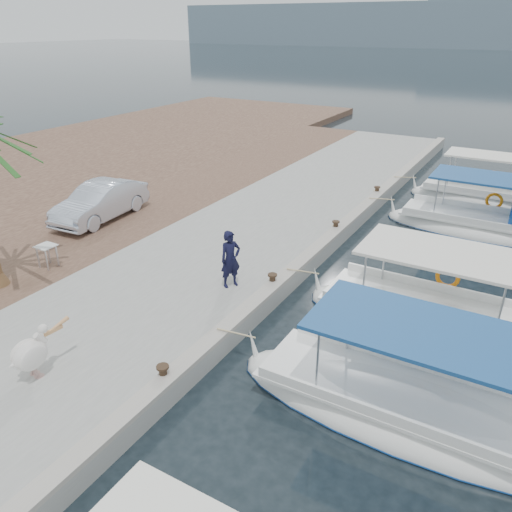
{
  "coord_description": "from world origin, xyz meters",
  "views": [
    {
      "loc": [
        5.74,
        -10.03,
        7.51
      ],
      "look_at": [
        -1.0,
        1.66,
        1.2
      ],
      "focal_mm": 35.0,
      "sensor_mm": 36.0,
      "label": 1
    }
  ],
  "objects": [
    {
      "name": "parked_car",
      "position": [
        -8.76,
        2.96,
        1.2
      ],
      "size": [
        1.84,
        4.39,
        1.41
      ],
      "primitive_type": "imported",
      "rotation": [
        0.0,
        0.0,
        0.08
      ],
      "color": "silver",
      "rests_on": "cobblestone_strip"
    },
    {
      "name": "fishing_caique_e",
      "position": [
        3.74,
        14.08,
        0.13
      ],
      "size": [
        6.3,
        2.05,
        2.83
      ],
      "color": "white",
      "rests_on": "ground"
    },
    {
      "name": "land_backing",
      "position": [
        -18.0,
        5.0,
        0.24
      ],
      "size": [
        16.0,
        60.0,
        0.48
      ],
      "primitive_type": "cube",
      "color": "brown",
      "rests_on": "ground"
    },
    {
      "name": "quay_curb",
      "position": [
        -0.22,
        5.0,
        0.56
      ],
      "size": [
        0.44,
        40.0,
        0.12
      ],
      "primitive_type": "cube",
      "color": "#A19A8E",
      "rests_on": "concrete_quay"
    },
    {
      "name": "fishing_caique_c",
      "position": [
        3.9,
        2.35,
        0.12
      ],
      "size": [
        6.62,
        2.5,
        2.83
      ],
      "color": "white",
      "rests_on": "ground"
    },
    {
      "name": "concrete_quay",
      "position": [
        -3.0,
        5.0,
        0.25
      ],
      "size": [
        6.0,
        40.0,
        0.5
      ],
      "primitive_type": "cube",
      "color": "gray",
      "rests_on": "ground"
    },
    {
      "name": "cobblestone_strip",
      "position": [
        -8.0,
        5.0,
        0.25
      ],
      "size": [
        4.0,
        40.0,
        0.5
      ],
      "primitive_type": "cube",
      "color": "brown",
      "rests_on": "ground"
    },
    {
      "name": "folding_table",
      "position": [
        -7.04,
        -1.02,
        1.02
      ],
      "size": [
        0.55,
        0.55,
        0.73
      ],
      "color": "silver",
      "rests_on": "cobblestone_strip"
    },
    {
      "name": "fisherman",
      "position": [
        -1.36,
        0.81,
        1.36
      ],
      "size": [
        0.67,
        0.75,
        1.71
      ],
      "primitive_type": "imported",
      "rotation": [
        0.0,
        0.0,
        1.05
      ],
      "color": "black",
      "rests_on": "concrete_quay"
    },
    {
      "name": "fishing_caique_d",
      "position": [
        4.32,
        10.28,
        0.19
      ],
      "size": [
        7.24,
        2.41,
        2.83
      ],
      "color": "white",
      "rests_on": "ground"
    },
    {
      "name": "ground",
      "position": [
        0.0,
        0.0,
        0.0
      ],
      "size": [
        400.0,
        400.0,
        0.0
      ],
      "primitive_type": "plane",
      "color": "black",
      "rests_on": "ground"
    },
    {
      "name": "fishing_caique_b",
      "position": [
        4.51,
        -1.48,
        0.12
      ],
      "size": [
        7.85,
        2.44,
        2.83
      ],
      "color": "white",
      "rests_on": "ground"
    },
    {
      "name": "pelican",
      "position": [
        -2.84,
        -4.81,
        1.08
      ],
      "size": [
        0.58,
        1.45,
        1.12
      ],
      "color": "tan",
      "rests_on": "concrete_quay"
    },
    {
      "name": "mooring_bollards",
      "position": [
        -0.35,
        1.5,
        0.69
      ],
      "size": [
        0.28,
        20.28,
        0.33
      ],
      "color": "black",
      "rests_on": "concrete_quay"
    }
  ]
}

